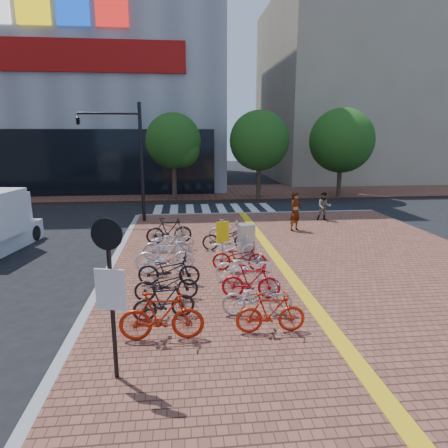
{
  "coord_description": "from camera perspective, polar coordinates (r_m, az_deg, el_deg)",
  "views": [
    {
      "loc": [
        -1.42,
        -10.68,
        4.66
      ],
      "look_at": [
        0.12,
        4.08,
        1.3
      ],
      "focal_mm": 32.0,
      "sensor_mm": 36.0,
      "label": 1
    }
  ],
  "objects": [
    {
      "name": "traffic_light_pole",
      "position": [
        21.38,
        -15.63,
        11.43
      ],
      "size": [
        3.26,
        1.26,
        6.07
      ],
      "color": "black",
      "rests_on": "sidewalk"
    },
    {
      "name": "bike_8",
      "position": [
        9.47,
        6.68,
        -12.47
      ],
      "size": [
        1.63,
        0.49,
        0.98
      ],
      "primitive_type": "imported",
      "rotation": [
        0.0,
        0.0,
        1.55
      ],
      "color": "red",
      "rests_on": "sidewalk"
    },
    {
      "name": "department_store",
      "position": [
        46.01,
        -26.55,
        23.19
      ],
      "size": [
        36.0,
        24.27,
        28.0
      ],
      "color": "gray",
      "rests_on": "ground"
    },
    {
      "name": "pedestrian_b",
      "position": [
        21.83,
        14.1,
        2.46
      ],
      "size": [
        0.83,
        0.7,
        1.51
      ],
      "primitive_type": "imported",
      "rotation": [
        0.0,
        0.0,
        -0.2
      ],
      "color": "#505665",
      "rests_on": "sidewalk"
    },
    {
      "name": "ground",
      "position": [
        11.74,
        1.52,
        -10.64
      ],
      "size": [
        120.0,
        120.0,
        0.0
      ],
      "primitive_type": "plane",
      "color": "black",
      "rests_on": "ground"
    },
    {
      "name": "bike_11",
      "position": [
        12.51,
        2.94,
        -6.04
      ],
      "size": [
        1.85,
        0.7,
        0.96
      ],
      "primitive_type": "imported",
      "rotation": [
        0.0,
        0.0,
        1.54
      ],
      "color": "white",
      "rests_on": "sidewalk"
    },
    {
      "name": "tactile_strip",
      "position": [
        8.01,
        22.31,
        -22.5
      ],
      "size": [
        0.4,
        34.0,
        0.01
      ],
      "primitive_type": "cube",
      "color": "yellow",
      "rests_on": "sidewalk"
    },
    {
      "name": "yellow_sign",
      "position": [
        13.41,
        -0.17,
        -1.78
      ],
      "size": [
        0.44,
        0.18,
        1.65
      ],
      "color": "#B7B7BC",
      "rests_on": "sidewalk"
    },
    {
      "name": "pedestrian_a",
      "position": [
        19.17,
        10.17,
        1.77
      ],
      "size": [
        0.81,
        0.75,
        1.85
      ],
      "primitive_type": "imported",
      "rotation": [
        0.0,
        0.0,
        0.62
      ],
      "color": "gray",
      "rests_on": "sidewalk"
    },
    {
      "name": "bike_2",
      "position": [
        11.24,
        -8.24,
        -8.5
      ],
      "size": [
        1.79,
        0.72,
        0.92
      ],
      "primitive_type": "imported",
      "rotation": [
        0.0,
        0.0,
        1.63
      ],
      "color": "black",
      "rests_on": "sidewalk"
    },
    {
      "name": "kerb_north",
      "position": [
        23.56,
        5.0,
        1.48
      ],
      "size": [
        14.0,
        0.25,
        0.15
      ],
      "primitive_type": "cube",
      "color": "gray",
      "rests_on": "ground"
    },
    {
      "name": "bike_15",
      "position": [
        16.84,
        0.58,
        -1.02
      ],
      "size": [
        1.72,
        0.75,
        1.0
      ],
      "primitive_type": "imported",
      "rotation": [
        0.0,
        0.0,
        1.4
      ],
      "color": "#A2A1A6",
      "rests_on": "sidewalk"
    },
    {
      "name": "bike_14",
      "position": [
        15.82,
        0.35,
        -1.91
      ],
      "size": [
        1.95,
        0.74,
        1.01
      ],
      "primitive_type": "imported",
      "rotation": [
        0.0,
        0.0,
        1.61
      ],
      "color": "black",
      "rests_on": "sidewalk"
    },
    {
      "name": "notice_sign",
      "position": [
        7.46,
        -15.96,
        -7.76
      ],
      "size": [
        0.57,
        0.2,
        3.1
      ],
      "color": "black",
      "rests_on": "sidewalk"
    },
    {
      "name": "bike_9",
      "position": [
        10.26,
        4.79,
        -10.46
      ],
      "size": [
        1.85,
        0.78,
        0.95
      ],
      "primitive_type": "imported",
      "rotation": [
        0.0,
        0.0,
        1.49
      ],
      "color": "#A9A9AD",
      "rests_on": "sidewalk"
    },
    {
      "name": "far_sidewalk",
      "position": [
        32.04,
        -3.34,
        4.5
      ],
      "size": [
        70.0,
        8.0,
        0.15
      ],
      "primitive_type": "cube",
      "color": "brown",
      "rests_on": "ground"
    },
    {
      "name": "bike_4",
      "position": [
        13.25,
        -8.5,
        -4.61
      ],
      "size": [
        1.97,
        0.61,
        1.17
      ],
      "primitive_type": "imported",
      "rotation": [
        0.0,
        0.0,
        1.54
      ],
      "color": "white",
      "rests_on": "sidewalk"
    },
    {
      "name": "bike_3",
      "position": [
        12.28,
        -7.89,
        -6.45
      ],
      "size": [
        1.94,
        0.86,
        0.99
      ],
      "primitive_type": "imported",
      "rotation": [
        0.0,
        0.0,
        1.46
      ],
      "color": "black",
      "rests_on": "sidewalk"
    },
    {
      "name": "bike_5",
      "position": [
        14.68,
        -8.17,
        -3.12
      ],
      "size": [
        1.79,
        0.63,
        1.06
      ],
      "primitive_type": "imported",
      "rotation": [
        0.0,
        0.0,
        1.65
      ],
      "color": "#A6A6AB",
      "rests_on": "sidewalk"
    },
    {
      "name": "bike_1",
      "position": [
        10.14,
        -8.57,
        -10.92
      ],
      "size": [
        1.6,
        0.73,
        0.93
      ],
      "primitive_type": "imported",
      "rotation": [
        0.0,
        0.0,
        1.77
      ],
      "color": "black",
      "rests_on": "sidewalk"
    },
    {
      "name": "bike_0",
      "position": [
        9.17,
        -8.91,
        -12.86
      ],
      "size": [
        1.91,
        0.59,
        1.14
      ],
      "primitive_type": "imported",
      "rotation": [
        0.0,
        0.0,
        1.54
      ],
      "color": "#AA210C",
      "rests_on": "sidewalk"
    },
    {
      "name": "street_trees",
      "position": [
        28.87,
        7.14,
        11.54
      ],
      "size": [
        16.2,
        4.6,
        6.35
      ],
      "color": "#38281E",
      "rests_on": "far_sidewalk"
    },
    {
      "name": "bike_10",
      "position": [
        11.25,
        3.89,
        -8.18
      ],
      "size": [
        1.71,
        0.76,
        0.99
      ],
      "primitive_type": "imported",
      "rotation": [
        0.0,
        0.0,
        1.39
      ],
      "color": "#B00C1A",
      "rests_on": "sidewalk"
    },
    {
      "name": "kerb_west",
      "position": [
        7.74,
        -26.75,
        -25.07
      ],
      "size": [
        0.25,
        34.0,
        0.15
      ],
      "primitive_type": "cube",
      "color": "gray",
      "rests_on": "ground"
    },
    {
      "name": "bike_7",
      "position": [
        16.8,
        -7.87,
        -0.93
      ],
      "size": [
        1.94,
        0.74,
        1.14
      ],
      "primitive_type": "imported",
      "rotation": [
        0.0,
        0.0,
        1.68
      ],
      "color": "black",
      "rests_on": "sidewalk"
    },
    {
      "name": "sidewalk",
      "position": [
        8.53,
        28.64,
        -21.47
      ],
      "size": [
        14.0,
        34.0,
        0.15
      ],
      "primitive_type": "cube",
      "color": "brown",
      "rests_on": "ground"
    },
    {
      "name": "bike_6",
      "position": [
        15.77,
        -7.36,
        -2.28
      ],
      "size": [
        1.77,
        0.86,
        0.89
      ],
      "primitive_type": "imported",
      "rotation": [
        0.0,
        0.0,
        1.74
      ],
      "color": "silver",
      "rests_on": "sidewalk"
    },
    {
      "name": "utility_box",
      "position": [
        14.91,
        3.17,
        -2.38
      ],
      "size": [
        0.64,
        0.51,
        1.25
      ],
      "primitive_type": "cube",
      "rotation": [
        0.0,
        0.0,
        0.19
      ],
      "color": "#B0B0B5",
      "rests_on": "sidewalk"
    },
    {
      "name": "crosswalk",
      "position": [
        25.19,
        -1.46,
        2.1
      ],
      "size": [
        7.5,
        4.0,
        0.01
      ],
      "color": "silver",
      "rests_on": "ground"
    },
    {
      "name": "bike_12",
      "position": [
        13.44,
        2.22,
        -4.71
      ],
      "size": [
        1.89,
        0.91,
        0.95
      ],
      "primitive_type": "imported",
      "rotation": [
        0.0,
        0.0,
        1.41
      ],
      "color": "#AA0D0C",
      "rests_on": "sidewalk"
    },
    {
      "name": "building_beige",
      "position": [
        47.09,
        19.37,
        17.36
      ],
      "size": [
        20.0,
        18.0,
        18.0
      ],
      "primitive_type": "cube",
      "color": "gray",
      "rests_on": "ground"
    },
    {
      "name": "bike_13",
      "position": [
        14.57,
        1.39,
        -3.32
      ],
      "size": [
        1.87,
        0.83,
        0.95
      ],
      "primitive_type": "imported",
      "rotation": [
        0.0,
        0.0,
        1.46
      ],
      "color": "white",
      "rests_on": "sidewalk"
    }
  ]
}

